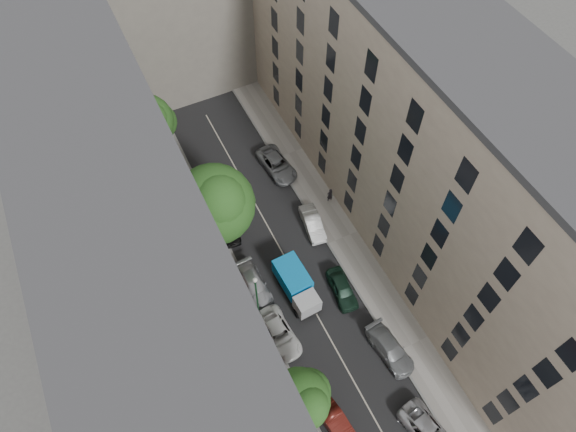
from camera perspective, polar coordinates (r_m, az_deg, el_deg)
ground at (r=44.76m, az=-0.06°, el=-5.12°), size 120.00×120.00×0.00m
road_surface at (r=44.75m, az=-0.06°, el=-5.12°), size 8.00×44.00×0.02m
sidewalk_left at (r=43.87m, az=-6.59°, el=-7.80°), size 3.00×44.00×0.15m
sidewalk_right at (r=46.17m, az=6.10°, el=-2.43°), size 3.00×44.00×0.15m
building_left at (r=35.11m, az=-16.47°, el=-3.93°), size 8.00×44.00×20.00m
building_right at (r=40.60m, az=14.17°, el=7.92°), size 8.00×44.00×20.00m
tarp_truck at (r=42.29m, az=0.94°, el=-7.68°), size 2.23×5.18×2.36m
car_left_1 at (r=39.54m, az=5.18°, el=-21.69°), size 2.11×4.36×1.38m
car_left_2 at (r=41.29m, az=-1.05°, el=-12.95°), size 2.48×4.94×1.34m
car_left_3 at (r=43.11m, az=-3.81°, el=-7.58°), size 2.00×4.63×1.33m
car_left_4 at (r=46.16m, az=-6.86°, el=-1.00°), size 2.34×4.63×1.51m
car_left_5 at (r=48.32m, az=-7.84°, el=2.42°), size 1.52×4.18×1.37m
car_right_0 at (r=40.51m, az=15.35°, el=-22.15°), size 2.94×5.05×1.32m
car_right_1 at (r=41.60m, az=11.28°, el=-14.30°), size 2.36×4.82×1.35m
car_right_2 at (r=43.05m, az=6.05°, el=-8.04°), size 2.09×4.21×1.38m
car_right_3 at (r=46.09m, az=2.76°, el=-0.82°), size 2.00×4.22×1.34m
car_right_4 at (r=50.06m, az=-1.27°, el=5.73°), size 2.77×5.24×1.41m
tree_near at (r=35.12m, az=1.43°, el=-19.89°), size 4.61×4.23×7.42m
tree_mid at (r=39.48m, az=-7.97°, el=1.07°), size 6.43×6.32×10.61m
tree_far at (r=49.19m, az=-15.21°, el=9.97°), size 5.20×4.91×7.72m
lamp_post at (r=39.21m, az=-3.53°, el=-8.49°), size 0.36×0.36×5.97m
pedestrian at (r=47.64m, az=4.68°, el=2.37°), size 0.60×0.39×1.63m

